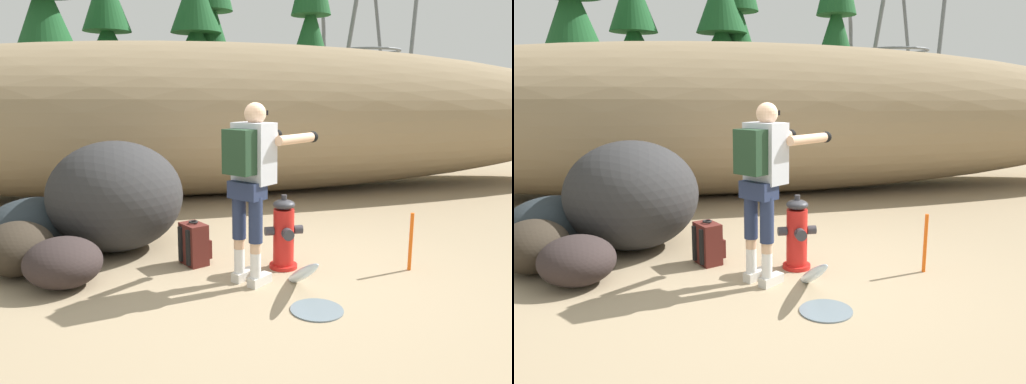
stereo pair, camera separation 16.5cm
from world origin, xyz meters
The scene contains 16 objects.
ground_plane centered at (0.00, 0.00, -0.02)m, with size 56.00×56.00×0.04m, color #998466.
dirt_embankment centered at (0.00, 4.36, 1.33)m, with size 16.98×3.20×2.65m, color #897556.
fire_hydrant centered at (0.27, 0.27, 0.35)m, with size 0.39×0.34×0.77m.
hydrant_water_jet centered at (0.27, -0.41, 0.12)m, with size 0.44×1.14×0.59m.
utility_worker centered at (-0.11, -0.03, 1.08)m, with size 1.00×0.91×1.69m.
spare_backpack centered at (-0.62, 0.58, 0.22)m, with size 0.35×0.36×0.47m.
boulder_large centered at (-1.44, 1.29, 0.63)m, with size 1.52×1.50×1.25m, color #2B2A2B.
boulder_mid centered at (-2.34, 1.45, 0.30)m, with size 1.04×1.08×0.61m, color #252C31.
boulder_small centered at (-1.86, 0.23, 0.23)m, with size 0.71×0.74×0.47m, color #2E2524.
boulder_outlier centered at (-2.35, 0.63, 0.27)m, with size 0.74×0.70×0.54m, color #30281F.
pine_tree_far_left centered at (-3.54, 9.54, 3.77)m, with size 2.60×2.60×7.03m.
pine_tree_left centered at (-2.17, 11.68, 3.29)m, with size 2.25×2.25×5.61m.
pine_tree_center centered at (0.54, 11.86, 3.32)m, with size 2.51×2.51×5.77m.
pine_tree_right centered at (1.08, 12.33, 3.93)m, with size 2.23×2.23×7.40m.
pine_tree_far_right centered at (3.84, 10.29, 3.66)m, with size 1.85×1.85×6.59m.
survey_stake centered at (1.51, -0.07, 0.30)m, with size 0.04×0.04×0.60m, color #E55914.
Camera 1 is at (-1.02, -4.34, 1.77)m, focal length 34.07 mm.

